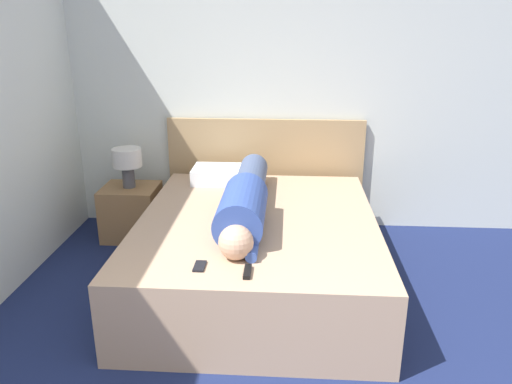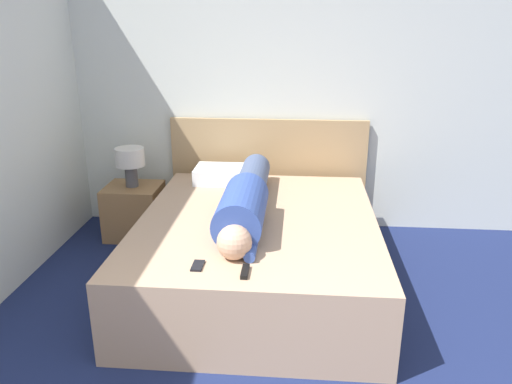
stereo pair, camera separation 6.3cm
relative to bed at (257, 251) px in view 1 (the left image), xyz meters
The scene contains 9 objects.
wall_back 1.61m from the bed, 83.54° to the left, with size 5.04×0.06×2.60m.
bed is the anchor object (origin of this frame).
headboard 1.19m from the bed, 90.00° to the left, with size 1.82×0.04×1.03m.
nightstand 1.43m from the bed, 146.36° to the left, with size 0.49×0.43×0.48m.
table_lamp 1.50m from the bed, 146.36° to the left, with size 0.25×0.25×0.35m.
person_lying 0.42m from the bed, behind, with size 0.31×1.65×0.31m.
pillow_near_headboard 0.95m from the bed, 113.64° to the left, with size 0.52×0.34×0.13m.
tv_remote 0.88m from the bed, 90.20° to the right, with size 0.04×0.15×0.02m.
cell_phone 0.87m from the bed, 110.09° to the right, with size 0.06×0.13×0.01m.
Camera 1 is at (0.07, -1.04, 1.90)m, focal length 35.00 mm.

